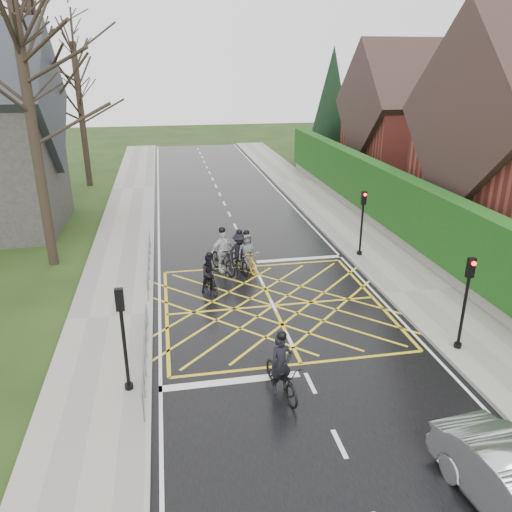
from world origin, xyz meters
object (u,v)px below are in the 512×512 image
object	(u,v)px
cyclist_mid	(240,256)
cyclist_front	(223,256)
cyclist_back	(210,277)
cyclist_rear	(282,373)
cyclist_lead	(247,256)

from	to	relation	value
cyclist_mid	cyclist_front	xyz separation A→B (m)	(-0.75, -0.06, 0.07)
cyclist_back	cyclist_rear	bearing A→B (deg)	-92.85
cyclist_lead	cyclist_back	bearing A→B (deg)	-149.82
cyclist_mid	cyclist_lead	size ratio (longest dim) A/B	1.01
cyclist_back	cyclist_front	size ratio (longest dim) A/B	0.82
cyclist_back	cyclist_lead	world-z (taller)	cyclist_lead
cyclist_front	cyclist_lead	world-z (taller)	cyclist_front
cyclist_rear	cyclist_front	distance (m)	8.89
cyclist_front	cyclist_lead	xyz separation A→B (m)	(1.07, 0.03, -0.12)
cyclist_rear	cyclist_back	world-z (taller)	cyclist_rear
cyclist_rear	cyclist_back	size ratio (longest dim) A/B	1.18
cyclist_front	cyclist_mid	bearing A→B (deg)	-18.13
cyclist_back	cyclist_front	world-z (taller)	cyclist_front
cyclist_lead	cyclist_rear	bearing A→B (deg)	-110.11
cyclist_back	cyclist_lead	distance (m)	2.66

